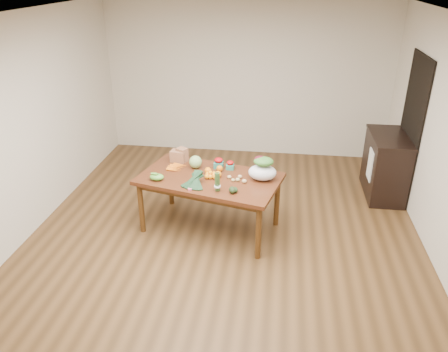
# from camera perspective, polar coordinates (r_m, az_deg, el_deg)

# --- Properties ---
(floor) EXTENTS (6.00, 6.00, 0.00)m
(floor) POSITION_cam_1_polar(r_m,az_deg,el_deg) (5.63, -0.07, -8.35)
(floor) COLOR brown
(floor) RESTS_ON ground
(ceiling) EXTENTS (5.00, 6.00, 0.02)m
(ceiling) POSITION_cam_1_polar(r_m,az_deg,el_deg) (4.68, -0.09, 20.18)
(ceiling) COLOR white
(ceiling) RESTS_ON room_walls
(room_walls) EXTENTS (5.02, 6.02, 2.70)m
(room_walls) POSITION_cam_1_polar(r_m,az_deg,el_deg) (5.00, -0.08, 4.58)
(room_walls) COLOR beige
(room_walls) RESTS_ON floor
(dining_table) EXTENTS (1.92, 1.35, 0.75)m
(dining_table) POSITION_cam_1_polar(r_m,az_deg,el_deg) (5.68, -1.85, -3.54)
(dining_table) COLOR #4F2412
(dining_table) RESTS_ON floor
(doorway_dark) EXTENTS (0.02, 1.00, 2.10)m
(doorway_dark) POSITION_cam_1_polar(r_m,az_deg,el_deg) (6.81, 23.16, 5.64)
(doorway_dark) COLOR black
(doorway_dark) RESTS_ON floor
(cabinet) EXTENTS (0.52, 1.02, 0.94)m
(cabinet) POSITION_cam_1_polar(r_m,az_deg,el_deg) (6.94, 20.31, 1.29)
(cabinet) COLOR black
(cabinet) RESTS_ON floor
(dish_towel) EXTENTS (0.02, 0.28, 0.45)m
(dish_towel) POSITION_cam_1_polar(r_m,az_deg,el_deg) (6.69, 18.54, 1.41)
(dish_towel) COLOR white
(dish_towel) RESTS_ON cabinet
(paper_bag) EXTENTS (0.31, 0.28, 0.19)m
(paper_bag) POSITION_cam_1_polar(r_m,az_deg,el_deg) (5.95, -5.97, 2.76)
(paper_bag) COLOR #8E5F3F
(paper_bag) RESTS_ON dining_table
(cabbage) EXTENTS (0.17, 0.17, 0.17)m
(cabbage) POSITION_cam_1_polar(r_m,az_deg,el_deg) (5.74, -3.74, 1.84)
(cabbage) COLOR #9DC370
(cabbage) RESTS_ON dining_table
(strawberry_basket_a) EXTENTS (0.14, 0.14, 0.11)m
(strawberry_basket_a) POSITION_cam_1_polar(r_m,az_deg,el_deg) (5.75, -0.70, 1.61)
(strawberry_basket_a) COLOR red
(strawberry_basket_a) RESTS_ON dining_table
(strawberry_basket_b) EXTENTS (0.12, 0.12, 0.09)m
(strawberry_basket_b) POSITION_cam_1_polar(r_m,az_deg,el_deg) (5.71, 0.81, 1.35)
(strawberry_basket_b) COLOR red
(strawberry_basket_b) RESTS_ON dining_table
(orange_a) EXTENTS (0.09, 0.09, 0.09)m
(orange_a) POSITION_cam_1_polar(r_m,az_deg,el_deg) (5.58, -2.11, 0.71)
(orange_a) COLOR orange
(orange_a) RESTS_ON dining_table
(orange_b) EXTENTS (0.08, 0.08, 0.08)m
(orange_b) POSITION_cam_1_polar(r_m,az_deg,el_deg) (5.64, -0.57, 0.99)
(orange_b) COLOR #FF600F
(orange_b) RESTS_ON dining_table
(orange_c) EXTENTS (0.08, 0.08, 0.08)m
(orange_c) POSITION_cam_1_polar(r_m,az_deg,el_deg) (5.48, -0.78, 0.22)
(orange_c) COLOR orange
(orange_c) RESTS_ON dining_table
(mandarin_cluster) EXTENTS (0.22, 0.22, 0.09)m
(mandarin_cluster) POSITION_cam_1_polar(r_m,az_deg,el_deg) (5.48, -1.80, 0.28)
(mandarin_cluster) COLOR #FF9D0F
(mandarin_cluster) RESTS_ON dining_table
(carrots) EXTENTS (0.27, 0.29, 0.03)m
(carrots) POSITION_cam_1_polar(r_m,az_deg,el_deg) (5.78, -6.23, 1.14)
(carrots) COLOR #FE9D15
(carrots) RESTS_ON dining_table
(snap_pea_bag) EXTENTS (0.18, 0.13, 0.08)m
(snap_pea_bag) POSITION_cam_1_polar(r_m,az_deg,el_deg) (5.48, -8.77, -0.13)
(snap_pea_bag) COLOR #469733
(snap_pea_bag) RESTS_ON dining_table
(kale_bunch) EXTENTS (0.41, 0.47, 0.16)m
(kale_bunch) POSITION_cam_1_polar(r_m,az_deg,el_deg) (5.25, -4.04, -0.60)
(kale_bunch) COLOR #16321A
(kale_bunch) RESTS_ON dining_table
(asparagus_bundle) EXTENTS (0.11, 0.13, 0.26)m
(asparagus_bundle) POSITION_cam_1_polar(r_m,az_deg,el_deg) (5.11, -0.88, -0.75)
(asparagus_bundle) COLOR #55813B
(asparagus_bundle) RESTS_ON dining_table
(potato_a) EXTENTS (0.05, 0.05, 0.04)m
(potato_a) POSITION_cam_1_polar(r_m,az_deg,el_deg) (5.46, 0.70, -0.13)
(potato_a) COLOR #DBC97E
(potato_a) RESTS_ON dining_table
(potato_b) EXTENTS (0.05, 0.04, 0.04)m
(potato_b) POSITION_cam_1_polar(r_m,az_deg,el_deg) (5.39, 1.21, -0.52)
(potato_b) COLOR tan
(potato_b) RESTS_ON dining_table
(potato_c) EXTENTS (0.06, 0.05, 0.05)m
(potato_c) POSITION_cam_1_polar(r_m,az_deg,el_deg) (5.39, 1.81, -0.48)
(potato_c) COLOR #CEBC77
(potato_c) RESTS_ON dining_table
(potato_d) EXTENTS (0.06, 0.05, 0.05)m
(potato_d) POSITION_cam_1_polar(r_m,az_deg,el_deg) (5.47, 2.08, -0.08)
(potato_d) COLOR tan
(potato_d) RESTS_ON dining_table
(potato_e) EXTENTS (0.06, 0.05, 0.05)m
(potato_e) POSITION_cam_1_polar(r_m,az_deg,el_deg) (5.35, 2.66, -0.68)
(potato_e) COLOR #D8BB7D
(potato_e) RESTS_ON dining_table
(avocado_a) EXTENTS (0.11, 0.13, 0.08)m
(avocado_a) POSITION_cam_1_polar(r_m,az_deg,el_deg) (5.11, 1.08, -1.83)
(avocado_a) COLOR black
(avocado_a) RESTS_ON dining_table
(avocado_b) EXTENTS (0.09, 0.11, 0.06)m
(avocado_b) POSITION_cam_1_polar(r_m,az_deg,el_deg) (5.13, 1.47, -1.81)
(avocado_b) COLOR black
(avocado_b) RESTS_ON dining_table
(salad_bag) EXTENTS (0.40, 0.34, 0.27)m
(salad_bag) POSITION_cam_1_polar(r_m,az_deg,el_deg) (5.41, 5.05, 0.84)
(salad_bag) COLOR white
(salad_bag) RESTS_ON dining_table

